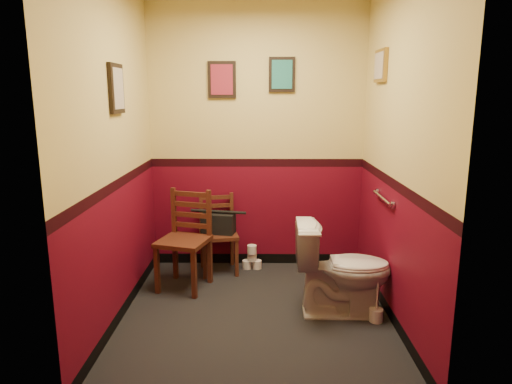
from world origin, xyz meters
The scene contains 16 objects.
floor centered at (0.00, 0.00, 0.00)m, with size 2.20×2.40×0.00m, color black.
wall_back centered at (0.00, 1.20, 1.35)m, with size 2.20×2.70×0.00m, color #5A0819.
wall_front centered at (0.00, -1.20, 1.35)m, with size 2.20×2.70×0.00m, color #5A0819.
wall_left centered at (-1.10, 0.00, 1.35)m, with size 2.40×2.70×0.00m, color #5A0819.
wall_right centered at (1.10, 0.00, 1.35)m, with size 2.40×2.70×0.00m, color #5A0819.
grab_bar centered at (1.07, 0.25, 0.95)m, with size 0.05×0.56×0.06m.
framed_print_back_a centered at (-0.35, 1.18, 1.95)m, with size 0.28×0.04×0.36m.
framed_print_back_b centered at (0.25, 1.18, 2.00)m, with size 0.26×0.04×0.34m.
framed_print_left centered at (-1.08, 0.10, 1.85)m, with size 0.04×0.30×0.38m.
framed_print_right centered at (1.08, 0.60, 2.05)m, with size 0.04×0.34×0.28m.
toilet centered at (0.72, 0.05, 0.39)m, with size 0.44×0.79×0.78m, color white.
toilet_brush centered at (0.98, -0.10, 0.06)m, with size 0.11×0.11×0.39m.
chair_left centered at (-0.67, 0.59, 0.46)m, with size 0.53×0.53×0.92m.
chair_right centered at (-0.40, 0.99, 0.40)m, with size 0.44×0.44×0.80m.
handbag centered at (-0.39, 0.96, 0.52)m, with size 0.35×0.23×0.24m.
tp_stack centered at (-0.05, 1.04, 0.11)m, with size 0.20×0.12×0.26m.
Camera 1 is at (0.03, -3.51, 1.81)m, focal length 32.00 mm.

